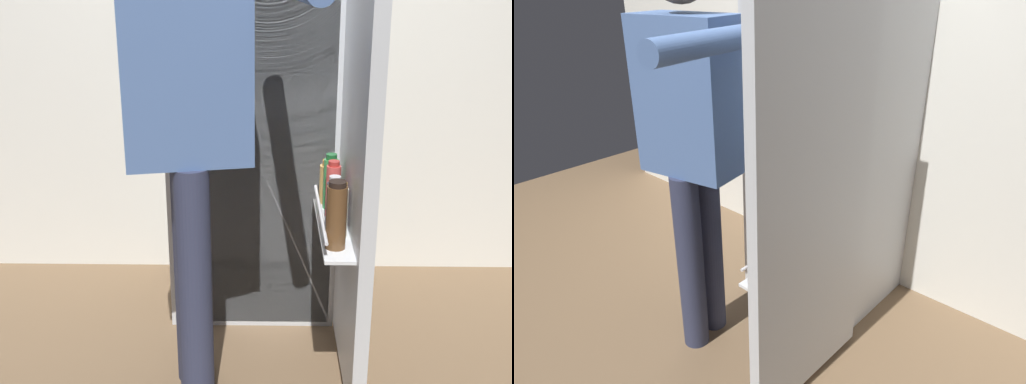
# 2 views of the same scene
# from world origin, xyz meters

# --- Properties ---
(ground_plane) EXTENTS (5.60, 5.60, 0.00)m
(ground_plane) POSITION_xyz_m (0.00, 0.00, 0.00)
(ground_plane) COLOR brown
(kitchen_wall) EXTENTS (4.40, 0.10, 2.44)m
(kitchen_wall) POSITION_xyz_m (0.00, 0.88, 1.22)
(kitchen_wall) COLOR silver
(kitchen_wall) RESTS_ON ground_plane
(refrigerator) EXTENTS (0.74, 1.24, 1.61)m
(refrigerator) POSITION_xyz_m (0.03, 0.49, 0.80)
(refrigerator) COLOR silver
(refrigerator) RESTS_ON ground_plane
(person) EXTENTS (0.64, 0.67, 1.76)m
(person) POSITION_xyz_m (-0.19, -0.18, 1.06)
(person) COLOR #2D334C
(person) RESTS_ON ground_plane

